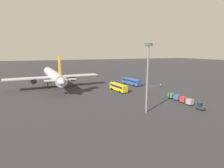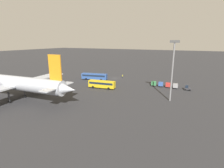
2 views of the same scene
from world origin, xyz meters
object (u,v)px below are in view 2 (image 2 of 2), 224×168
(shuttle_bus_far, at_px, (102,84))
(cargo_cart_grey, at_px, (175,86))
(airplane, at_px, (12,83))
(shuttle_bus_near, at_px, (94,76))
(cargo_cart_green, at_px, (154,83))
(baggage_tug, at_px, (187,88))
(cargo_cart_red, at_px, (168,85))
(worker_person, at_px, (123,76))
(cargo_cart_blue, at_px, (161,84))

(shuttle_bus_far, bearing_deg, cargo_cart_grey, -161.57)
(airplane, distance_m, shuttle_bus_near, 39.15)
(cargo_cart_grey, bearing_deg, shuttle_bus_near, 0.78)
(cargo_cart_green, bearing_deg, airplane, 45.72)
(shuttle_bus_near, distance_m, shuttle_bus_far, 16.84)
(shuttle_bus_far, relative_size, cargo_cart_grey, 5.34)
(baggage_tug, height_order, cargo_cart_grey, baggage_tug)
(cargo_cart_grey, bearing_deg, cargo_cart_red, -4.63)
(shuttle_bus_far, xyz_separation_m, baggage_tug, (-32.25, -12.51, -0.97))
(baggage_tug, xyz_separation_m, cargo_cart_red, (7.63, -0.73, 0.25))
(cargo_cart_grey, bearing_deg, worker_person, -19.66)
(shuttle_bus_far, relative_size, cargo_cart_red, 5.34)
(baggage_tug, bearing_deg, cargo_cart_green, -2.82)
(worker_person, height_order, cargo_cart_blue, cargo_cart_blue)
(cargo_cart_green, bearing_deg, cargo_cart_red, -179.43)
(cargo_cart_green, bearing_deg, shuttle_bus_far, 35.26)
(baggage_tug, bearing_deg, cargo_cart_grey, -6.00)
(airplane, height_order, worker_person, airplane)
(airplane, bearing_deg, cargo_cart_grey, -144.74)
(shuttle_bus_near, xyz_separation_m, cargo_cart_grey, (-38.94, -0.53, -0.72))
(cargo_cart_blue, height_order, cargo_cart_green, same)
(cargo_cart_grey, bearing_deg, airplane, 39.53)
(worker_person, relative_size, cargo_cart_blue, 0.81)
(airplane, height_order, shuttle_bus_near, airplane)
(shuttle_bus_near, bearing_deg, worker_person, -147.71)
(cargo_cart_grey, bearing_deg, cargo_cart_green, -1.17)
(cargo_cart_grey, height_order, cargo_cart_green, same)
(shuttle_bus_near, xyz_separation_m, shuttle_bus_far, (-11.32, 12.47, 0.00))
(worker_person, height_order, cargo_cart_red, cargo_cart_red)
(cargo_cart_blue, distance_m, cargo_cart_green, 2.99)
(shuttle_bus_near, bearing_deg, airplane, 67.12)
(cargo_cart_red, height_order, cargo_cart_green, same)
(baggage_tug, xyz_separation_m, cargo_cart_grey, (4.64, -0.49, 0.25))
(baggage_tug, relative_size, cargo_cart_green, 1.12)
(airplane, distance_m, worker_person, 52.44)
(airplane, height_order, cargo_cart_red, airplane)
(shuttle_bus_far, height_order, cargo_cart_red, shuttle_bus_far)
(shuttle_bus_near, distance_m, worker_person, 15.29)
(cargo_cart_red, bearing_deg, shuttle_bus_far, 28.26)
(shuttle_bus_far, height_order, cargo_cart_green, shuttle_bus_far)
(baggage_tug, distance_m, cargo_cart_red, 7.67)
(airplane, xyz_separation_m, worker_person, (-18.99, -48.62, -4.98))
(airplane, relative_size, cargo_cart_grey, 23.02)
(baggage_tug, relative_size, cargo_cart_red, 1.12)
(airplane, xyz_separation_m, cargo_cart_green, (-37.88, -38.85, -4.66))
(worker_person, xyz_separation_m, cargo_cart_green, (-18.89, 9.77, 0.32))
(airplane, xyz_separation_m, shuttle_bus_near, (-7.92, -38.14, -3.94))
(shuttle_bus_far, bearing_deg, worker_person, -96.16)
(airplane, distance_m, cargo_cart_red, 58.82)
(worker_person, xyz_separation_m, cargo_cart_red, (-24.87, 9.71, 0.32))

